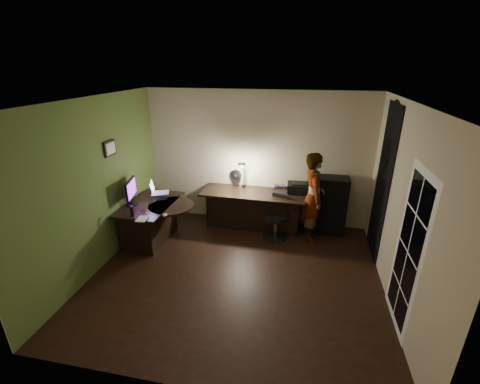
% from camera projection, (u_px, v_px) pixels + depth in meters
% --- Properties ---
extents(floor, '(4.50, 4.00, 0.01)m').
position_uv_depth(floor, '(236.00, 275.00, 5.15)').
color(floor, black).
rests_on(floor, ground).
extents(ceiling, '(4.50, 4.00, 0.01)m').
position_uv_depth(ceiling, '(235.00, 101.00, 4.13)').
color(ceiling, silver).
rests_on(ceiling, floor).
extents(wall_back, '(4.50, 0.01, 2.70)m').
position_uv_depth(wall_back, '(257.00, 159.00, 6.46)').
color(wall_back, tan).
rests_on(wall_back, floor).
extents(wall_front, '(4.50, 0.01, 2.70)m').
position_uv_depth(wall_front, '(188.00, 284.00, 2.82)').
color(wall_front, tan).
rests_on(wall_front, floor).
extents(wall_left, '(0.01, 4.00, 2.70)m').
position_uv_depth(wall_left, '(96.00, 186.00, 5.06)').
color(wall_left, tan).
rests_on(wall_left, floor).
extents(wall_right, '(0.01, 4.00, 2.70)m').
position_uv_depth(wall_right, '(403.00, 210.00, 4.23)').
color(wall_right, tan).
rests_on(wall_right, floor).
extents(green_wall_overlay, '(0.00, 4.00, 2.70)m').
position_uv_depth(green_wall_overlay, '(97.00, 186.00, 5.05)').
color(green_wall_overlay, '#4B6029').
rests_on(green_wall_overlay, floor).
extents(arched_doorway, '(0.01, 0.90, 2.60)m').
position_uv_depth(arched_doorway, '(383.00, 184.00, 5.30)').
color(arched_doorway, black).
rests_on(arched_doorway, floor).
extents(french_door, '(0.02, 0.92, 2.10)m').
position_uv_depth(french_door, '(408.00, 252.00, 3.85)').
color(french_door, white).
rests_on(french_door, floor).
extents(framed_picture, '(0.04, 0.30, 0.25)m').
position_uv_depth(framed_picture, '(110.00, 148.00, 5.27)').
color(framed_picture, black).
rests_on(framed_picture, wall_left).
extents(desk_left, '(0.86, 1.35, 0.76)m').
position_uv_depth(desk_left, '(152.00, 222.00, 6.02)').
color(desk_left, black).
rests_on(desk_left, floor).
extents(desk_right, '(2.08, 0.78, 0.77)m').
position_uv_depth(desk_right, '(253.00, 210.00, 6.49)').
color(desk_right, black).
rests_on(desk_right, floor).
extents(cabinet, '(0.77, 0.38, 1.15)m').
position_uv_depth(cabinet, '(326.00, 205.00, 6.26)').
color(cabinet, black).
rests_on(cabinet, floor).
extents(laptop_stand, '(0.30, 0.28, 0.10)m').
position_uv_depth(laptop_stand, '(161.00, 196.00, 6.06)').
color(laptop_stand, silver).
rests_on(laptop_stand, desk_left).
extents(laptop, '(0.42, 0.41, 0.23)m').
position_uv_depth(laptop, '(160.00, 187.00, 6.00)').
color(laptop, silver).
rests_on(laptop, laptop_stand).
extents(monitor, '(0.22, 0.53, 0.34)m').
position_uv_depth(monitor, '(131.00, 196.00, 5.75)').
color(monitor, black).
rests_on(monitor, desk_left).
extents(mouse, '(0.09, 0.11, 0.04)m').
position_uv_depth(mouse, '(165.00, 215.00, 5.37)').
color(mouse, silver).
rests_on(mouse, desk_left).
extents(phone, '(0.12, 0.16, 0.01)m').
position_uv_depth(phone, '(152.00, 202.00, 5.91)').
color(phone, black).
rests_on(phone, desk_left).
extents(pen, '(0.06, 0.12, 0.01)m').
position_uv_depth(pen, '(143.00, 209.00, 5.61)').
color(pen, black).
rests_on(pen, desk_left).
extents(speaker, '(0.07, 0.07, 0.16)m').
position_uv_depth(speaker, '(132.00, 211.00, 5.38)').
color(speaker, black).
rests_on(speaker, desk_left).
extents(notepad, '(0.18, 0.24, 0.01)m').
position_uv_depth(notepad, '(142.00, 219.00, 5.26)').
color(notepad, silver).
rests_on(notepad, desk_left).
extents(desk_fan, '(0.25, 0.20, 0.34)m').
position_uv_depth(desk_fan, '(236.00, 178.00, 6.61)').
color(desk_fan, black).
rests_on(desk_fan, desk_right).
extents(headphones, '(0.20, 0.09, 0.09)m').
position_uv_depth(headphones, '(279.00, 186.00, 6.51)').
color(headphones, '#201D97').
rests_on(headphones, desk_right).
extents(printer, '(0.45, 0.36, 0.19)m').
position_uv_depth(printer, '(299.00, 187.00, 6.30)').
color(printer, black).
rests_on(printer, desk_right).
extents(desk_lamp, '(0.18, 0.29, 0.61)m').
position_uv_depth(desk_lamp, '(244.00, 173.00, 6.45)').
color(desk_lamp, black).
rests_on(desk_lamp, desk_right).
extents(office_chair, '(0.61, 0.61, 0.84)m').
position_uv_depth(office_chair, '(276.00, 218.00, 6.09)').
color(office_chair, black).
rests_on(office_chair, floor).
extents(person, '(0.51, 0.67, 1.69)m').
position_uv_depth(person, '(313.00, 197.00, 5.93)').
color(person, '#D8A88C').
rests_on(person, floor).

